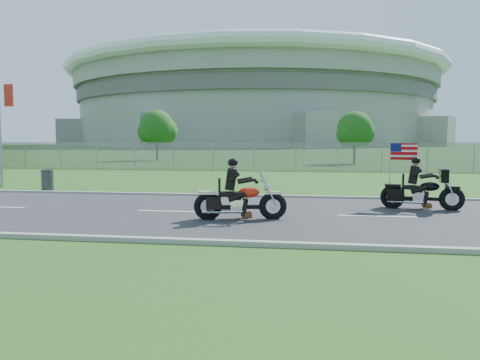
# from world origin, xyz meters

# --- Properties ---
(ground) EXTENTS (420.00, 420.00, 0.00)m
(ground) POSITION_xyz_m (0.00, 0.00, 0.00)
(ground) COLOR #204916
(ground) RESTS_ON ground
(road) EXTENTS (120.00, 8.00, 0.04)m
(road) POSITION_xyz_m (0.00, 0.00, 0.02)
(road) COLOR #28282B
(road) RESTS_ON ground
(curb_north) EXTENTS (120.00, 0.18, 0.12)m
(curb_north) POSITION_xyz_m (0.00, 4.05, 0.05)
(curb_north) COLOR #9E9B93
(curb_north) RESTS_ON ground
(curb_south) EXTENTS (120.00, 0.18, 0.12)m
(curb_south) POSITION_xyz_m (0.00, -4.05, 0.05)
(curb_south) COLOR #9E9B93
(curb_south) RESTS_ON ground
(fence) EXTENTS (60.00, 0.03, 2.00)m
(fence) POSITION_xyz_m (-5.00, 20.00, 1.00)
(fence) COLOR gray
(fence) RESTS_ON ground
(stadium) EXTENTS (140.40, 140.40, 29.20)m
(stadium) POSITION_xyz_m (-20.00, 170.00, 15.58)
(stadium) COLOR #A3A099
(stadium) RESTS_ON ground
(streetlight) EXTENTS (0.90, 2.46, 10.00)m
(streetlight) POSITION_xyz_m (-11.98, 6.22, 5.64)
(streetlight) COLOR gray
(streetlight) RESTS_ON ground
(tree_fence_near) EXTENTS (3.52, 3.28, 4.75)m
(tree_fence_near) POSITION_xyz_m (6.04, 30.04, 2.97)
(tree_fence_near) COLOR #382316
(tree_fence_near) RESTS_ON ground
(tree_fence_mid) EXTENTS (3.96, 3.69, 5.30)m
(tree_fence_mid) POSITION_xyz_m (-13.95, 34.04, 3.30)
(tree_fence_mid) COLOR #382316
(tree_fence_mid) RESTS_ON ground
(motorcycle_lead) EXTENTS (2.54, 0.94, 1.72)m
(motorcycle_lead) POSITION_xyz_m (0.20, -1.05, 0.54)
(motorcycle_lead) COLOR black
(motorcycle_lead) RESTS_ON ground
(motorcycle_follow) EXTENTS (2.49, 0.96, 2.09)m
(motorcycle_follow) POSITION_xyz_m (5.56, 1.65, 0.57)
(motorcycle_follow) COLOR black
(motorcycle_follow) RESTS_ON ground
(trash_can) EXTENTS (0.60, 0.60, 0.87)m
(trash_can) POSITION_xyz_m (-9.23, 5.22, 0.44)
(trash_can) COLOR #36363B
(trash_can) RESTS_ON ground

